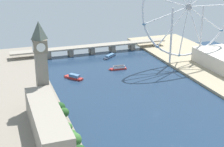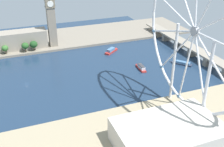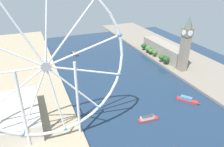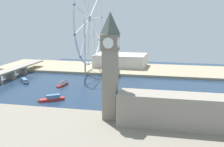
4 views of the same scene
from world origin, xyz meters
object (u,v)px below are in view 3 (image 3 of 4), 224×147
object	(u,v)px
parliament_block	(164,50)
tour_boat_3	(148,118)
ferris_wheel	(46,67)
tour_boat_1	(187,100)
tour_boat_2	(75,53)
clock_tower	(186,43)
riverside_hall	(14,116)

from	to	relation	value
parliament_block	tour_boat_3	bearing A→B (deg)	51.23
parliament_block	ferris_wheel	distance (m)	248.49
tour_boat_1	tour_boat_2	xyz separation A→B (m)	(85.59, -199.46, 0.19)
tour_boat_2	clock_tower	bearing A→B (deg)	-145.63
clock_tower	ferris_wheel	size ratio (longest dim) A/B	0.59
clock_tower	riverside_hall	world-z (taller)	clock_tower
ferris_wheel	tour_boat_3	size ratio (longest dim) A/B	5.56
riverside_hall	tour_boat_1	world-z (taller)	riverside_hall
clock_tower	ferris_wheel	world-z (taller)	ferris_wheel
clock_tower	tour_boat_1	bearing A→B (deg)	56.54
clock_tower	tour_boat_1	size ratio (longest dim) A/B	3.35
parliament_block	riverside_hall	xyz separation A→B (m)	(235.17, 96.18, -2.59)
riverside_hall	tour_boat_3	world-z (taller)	riverside_hall
clock_tower	riverside_hall	size ratio (longest dim) A/B	1.08
parliament_block	ferris_wheel	bearing A→B (deg)	33.39
parliament_block	tour_boat_1	size ratio (longest dim) A/B	4.13
riverside_hall	tour_boat_1	xyz separation A→B (m)	(-184.63, 28.13, -9.70)
parliament_block	clock_tower	bearing A→B (deg)	83.88
parliament_block	tour_boat_1	xyz separation A→B (m)	(50.53, 124.32, -12.29)
clock_tower	tour_boat_2	xyz separation A→B (m)	(130.00, -132.27, -42.08)
clock_tower	parliament_block	xyz separation A→B (m)	(-6.12, -57.13, -29.98)
tour_boat_3	tour_boat_2	bearing A→B (deg)	100.90
parliament_block	ferris_wheel	xyz separation A→B (m)	(201.72, 132.95, 58.13)
tour_boat_1	ferris_wheel	bearing A→B (deg)	-124.97
parliament_block	tour_boat_2	size ratio (longest dim) A/B	4.00
tour_boat_3	parliament_block	bearing A→B (deg)	55.28
tour_boat_2	tour_boat_3	world-z (taller)	tour_boat_2
riverside_hall	tour_boat_2	bearing A→B (deg)	-120.03
clock_tower	riverside_hall	bearing A→B (deg)	9.68
clock_tower	tour_boat_3	size ratio (longest dim) A/B	3.30
parliament_block	riverside_hall	size ratio (longest dim) A/B	1.33
tour_boat_1	tour_boat_3	size ratio (longest dim) A/B	0.99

